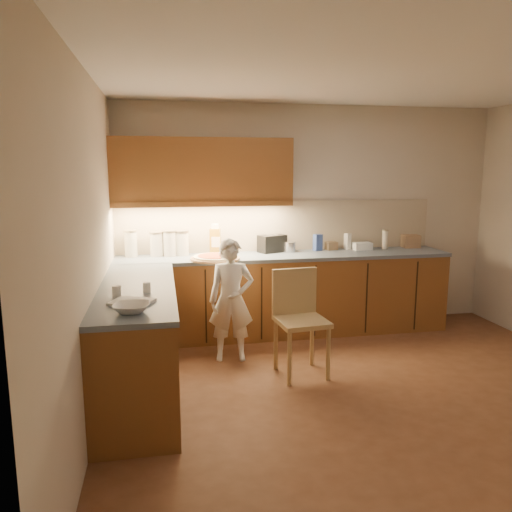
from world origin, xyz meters
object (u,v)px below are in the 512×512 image
Objects in this scene: pizza_on_board at (215,258)px; toaster at (272,244)px; wooden_chair at (299,314)px; oil_jug at (215,240)px; child at (231,300)px.

pizza_on_board is 0.80m from toaster.
oil_jug is (-0.63, 1.26, 0.52)m from wooden_chair.
pizza_on_board is 0.37m from oil_jug.
wooden_chair is 1.50m from oil_jug.
wooden_chair is at bearing -54.03° from pizza_on_board.
wooden_chair is at bearing -63.60° from oil_jug.
oil_jug reaches higher than child.
child is 0.71m from wooden_chair.
toaster is (0.04, 1.29, 0.46)m from wooden_chair.
toaster is (0.70, 0.37, 0.08)m from pizza_on_board.
child is (0.10, -0.49, -0.34)m from pizza_on_board.
oil_jug is at bearing 110.44° from wooden_chair.
child is 3.42× the size of toaster.
wooden_chair is (0.66, -0.91, -0.39)m from pizza_on_board.
child is at bearing 136.99° from wooden_chair.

